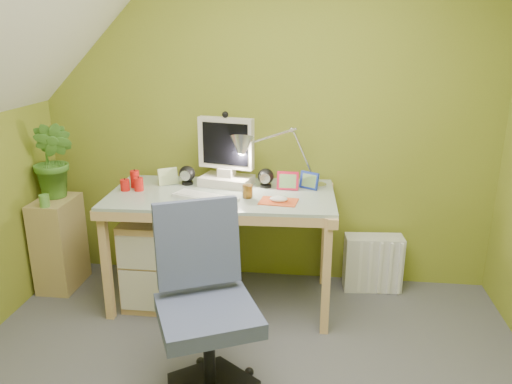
# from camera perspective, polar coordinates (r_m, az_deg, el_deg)

# --- Properties ---
(wall_back) EXTENTS (3.20, 0.01, 2.40)m
(wall_back) POSITION_cam_1_polar(r_m,az_deg,el_deg) (3.52, 1.19, 8.43)
(wall_back) COLOR olive
(wall_back) RESTS_ON floor
(desk) EXTENTS (1.48, 0.78, 0.78)m
(desk) POSITION_cam_1_polar(r_m,az_deg,el_deg) (3.39, -3.78, -6.36)
(desk) COLOR tan
(desk) RESTS_ON floor
(monitor) EXTENTS (0.44, 0.31, 0.55)m
(monitor) POSITION_cam_1_polar(r_m,az_deg,el_deg) (3.34, -3.45, 5.35)
(monitor) COLOR beige
(monitor) RESTS_ON desk
(speaker_left) EXTENTS (0.12, 0.12, 0.13)m
(speaker_left) POSITION_cam_1_polar(r_m,az_deg,el_deg) (3.43, -7.88, 1.95)
(speaker_left) COLOR black
(speaker_left) RESTS_ON desk
(speaker_right) EXTENTS (0.12, 0.12, 0.13)m
(speaker_right) POSITION_cam_1_polar(r_m,az_deg,el_deg) (3.34, 1.12, 1.65)
(speaker_right) COLOR black
(speaker_right) RESTS_ON desk
(keyboard) EXTENTS (0.44, 0.28, 0.02)m
(keyboard) POSITION_cam_1_polar(r_m,az_deg,el_deg) (3.13, -5.84, -0.62)
(keyboard) COLOR white
(keyboard) RESTS_ON desk
(mousepad) EXTENTS (0.25, 0.19, 0.01)m
(mousepad) POSITION_cam_1_polar(r_m,az_deg,el_deg) (3.07, 2.59, -1.09)
(mousepad) COLOR #D14C20
(mousepad) RESTS_ON desk
(mouse) EXTENTS (0.12, 0.08, 0.04)m
(mouse) POSITION_cam_1_polar(r_m,az_deg,el_deg) (3.06, 2.59, -0.81)
(mouse) COLOR white
(mouse) RESTS_ON mousepad
(amber_tumbler) EXTENTS (0.07, 0.07, 0.08)m
(amber_tumbler) POSITION_cam_1_polar(r_m,az_deg,el_deg) (3.13, -0.97, 0.07)
(amber_tumbler) COLOR brown
(amber_tumbler) RESTS_ON desk
(candle_cluster) EXTENTS (0.16, 0.14, 0.11)m
(candle_cluster) POSITION_cam_1_polar(r_m,az_deg,el_deg) (3.40, -13.90, 1.26)
(candle_cluster) COLOR red
(candle_cluster) RESTS_ON desk
(photo_frame_red) EXTENTS (0.14, 0.03, 0.12)m
(photo_frame_red) POSITION_cam_1_polar(r_m,az_deg,el_deg) (3.29, 3.65, 1.29)
(photo_frame_red) COLOR red
(photo_frame_red) RESTS_ON desk
(photo_frame_blue) EXTENTS (0.12, 0.08, 0.11)m
(photo_frame_blue) POSITION_cam_1_polar(r_m,az_deg,el_deg) (3.33, 6.10, 1.34)
(photo_frame_blue) COLOR #162C9B
(photo_frame_blue) RESTS_ON desk
(photo_frame_green) EXTENTS (0.12, 0.09, 0.11)m
(photo_frame_green) POSITION_cam_1_polar(r_m,az_deg,el_deg) (3.45, -10.04, 1.78)
(photo_frame_green) COLOR #AEBF83
(photo_frame_green) RESTS_ON desk
(desk_lamp) EXTENTS (0.59, 0.34, 0.60)m
(desk_lamp) POSITION_cam_1_polar(r_m,az_deg,el_deg) (3.29, 4.32, 5.53)
(desk_lamp) COLOR #B8B8BD
(desk_lamp) RESTS_ON desk
(side_ledge) EXTENTS (0.25, 0.38, 0.66)m
(side_ledge) POSITION_cam_1_polar(r_m,az_deg,el_deg) (3.86, -21.54, -5.47)
(side_ledge) COLOR tan
(side_ledge) RESTS_ON floor
(potted_plant) EXTENTS (0.34, 0.30, 0.54)m
(potted_plant) POSITION_cam_1_polar(r_m,az_deg,el_deg) (3.71, -22.10, 3.41)
(potted_plant) COLOR #447D29
(potted_plant) RESTS_ON side_ledge
(green_cup) EXTENTS (0.07, 0.07, 0.08)m
(green_cup) POSITION_cam_1_polar(r_m,az_deg,el_deg) (3.60, -23.02, -0.94)
(green_cup) COLOR #65A846
(green_cup) RESTS_ON side_ledge
(task_chair) EXTENTS (0.70, 0.70, 0.96)m
(task_chair) POSITION_cam_1_polar(r_m,az_deg,el_deg) (2.50, -5.52, -13.56)
(task_chair) COLOR #444C70
(task_chair) RESTS_ON floor
(radiator) EXTENTS (0.42, 0.19, 0.40)m
(radiator) POSITION_cam_1_polar(r_m,az_deg,el_deg) (3.69, 13.20, -7.89)
(radiator) COLOR silver
(radiator) RESTS_ON floor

